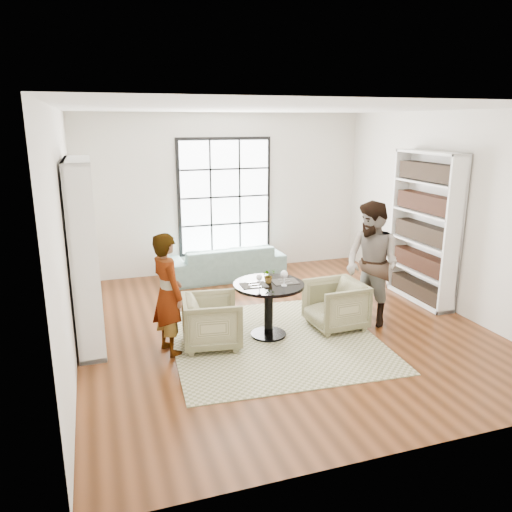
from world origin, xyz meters
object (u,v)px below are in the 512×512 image
object	(u,v)px
armchair_left	(212,321)
flower_centerpiece	(269,275)
sofa	(226,262)
wine_glass_right	(284,275)
wine_glass_left	(259,278)
pedestal_table	(269,298)
person_right	(372,264)
person_left	(168,294)
armchair_right	(335,305)

from	to	relation	value
armchair_left	flower_centerpiece	distance (m)	0.96
sofa	wine_glass_right	bearing A→B (deg)	87.89
wine_glass_left	wine_glass_right	xyz separation A→B (m)	(0.32, -0.06, 0.02)
pedestal_table	wine_glass_right	xyz separation A→B (m)	(0.16, -0.16, 0.36)
sofa	person_right	bearing A→B (deg)	114.62
pedestal_table	person_right	xyz separation A→B (m)	(1.55, -0.02, 0.34)
person_right	wine_glass_left	bearing A→B (deg)	-104.96
pedestal_table	sofa	bearing A→B (deg)	87.07
person_right	sofa	bearing A→B (deg)	-170.71
wine_glass_right	wine_glass_left	bearing A→B (deg)	170.24
person_left	wine_glass_left	xyz separation A→B (m)	(1.18, -0.05, 0.11)
wine_glass_right	flower_centerpiece	world-z (taller)	wine_glass_right
person_right	wine_glass_right	bearing A→B (deg)	-102.03
person_left	wine_glass_left	bearing A→B (deg)	-110.10
person_right	wine_glass_right	xyz separation A→B (m)	(-1.39, -0.14, 0.02)
wine_glass_left	flower_centerpiece	world-z (taller)	flower_centerpiece
person_left	wine_glass_left	size ratio (longest dim) A/B	8.77
person_left	wine_glass_left	world-z (taller)	person_left
person_left	wine_glass_right	xyz separation A→B (m)	(1.50, -0.11, 0.13)
wine_glass_left	flower_centerpiece	size ratio (longest dim) A/B	0.90
armchair_left	person_right	size ratio (longest dim) A/B	0.42
pedestal_table	flower_centerpiece	world-z (taller)	flower_centerpiece
armchair_right	flower_centerpiece	bearing A→B (deg)	-95.59
sofa	wine_glass_right	size ratio (longest dim) A/B	10.09
wine_glass_right	flower_centerpiece	distance (m)	0.25
pedestal_table	wine_glass_left	world-z (taller)	wine_glass_left
armchair_right	flower_centerpiece	world-z (taller)	flower_centerpiece
person_right	flower_centerpiece	bearing A→B (deg)	-110.05
wine_glass_left	person_left	bearing A→B (deg)	177.41
flower_centerpiece	armchair_right	bearing A→B (deg)	-3.56
wine_glass_left	pedestal_table	bearing A→B (deg)	30.85
flower_centerpiece	sofa	bearing A→B (deg)	87.29
wine_glass_left	person_right	bearing A→B (deg)	2.80
wine_glass_right	armchair_left	bearing A→B (deg)	173.47
person_right	flower_centerpiece	xyz separation A→B (m)	(-1.53, 0.06, -0.03)
person_left	wine_glass_right	world-z (taller)	person_left
pedestal_table	sofa	size ratio (longest dim) A/B	0.45
pedestal_table	wine_glass_left	xyz separation A→B (m)	(-0.17, -0.10, 0.33)
armchair_right	person_left	distance (m)	2.38
armchair_right	person_right	distance (m)	0.78
armchair_right	person_left	bearing A→B (deg)	-91.29
flower_centerpiece	person_left	bearing A→B (deg)	-176.15
pedestal_table	flower_centerpiece	xyz separation A→B (m)	(0.01, 0.05, 0.30)
person_left	flower_centerpiece	xyz separation A→B (m)	(1.36, 0.09, 0.08)
pedestal_table	armchair_left	distance (m)	0.82
armchair_right	wine_glass_left	bearing A→B (deg)	-87.91
person_right	pedestal_table	bearing A→B (deg)	-108.35
armchair_left	wine_glass_left	distance (m)	0.83
wine_glass_left	wine_glass_right	size ratio (longest dim) A/B	0.84
wine_glass_right	person_right	bearing A→B (deg)	5.73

